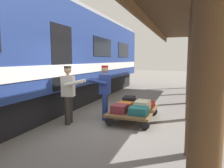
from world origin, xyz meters
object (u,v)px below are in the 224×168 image
at_px(luggage_cart, 133,111).
at_px(suitcase_red_plastic, 146,104).
at_px(suitcase_teal_softside, 139,111).
at_px(suitcase_cream_canvas, 142,105).
at_px(train_car, 24,54).
at_px(porter_in_overalls, 104,90).
at_px(suitcase_black_hardshell, 129,101).
at_px(suitcase_burgundy_valise, 120,109).
at_px(suitcase_orange_carryall, 125,106).
at_px(porter_by_door, 69,93).

distance_m(luggage_cart, suitcase_red_plastic, 0.61).
height_order(suitcase_teal_softside, suitcase_cream_canvas, suitcase_cream_canvas).
distance_m(train_car, porter_in_overalls, 2.99).
bearing_deg(suitcase_black_hardshell, suitcase_burgundy_valise, 90.00).
height_order(luggage_cart, suitcase_orange_carryall, suitcase_orange_carryall).
distance_m(train_car, suitcase_cream_canvas, 4.26).
height_order(suitcase_black_hardshell, porter_in_overalls, porter_in_overalls).
bearing_deg(porter_by_door, suitcase_orange_carryall, -144.91).
distance_m(suitcase_red_plastic, suitcase_burgundy_valise, 1.18).
xyz_separation_m(suitcase_orange_carryall, suitcase_cream_canvas, (-0.57, 0.00, 0.05)).
height_order(suitcase_burgundy_valise, porter_by_door, porter_by_door).
height_order(suitcase_red_plastic, suitcase_cream_canvas, suitcase_cream_canvas).
height_order(train_car, porter_in_overalls, train_car).
xyz_separation_m(suitcase_teal_softside, porter_in_overalls, (1.17, -0.30, 0.47)).
relative_size(suitcase_cream_canvas, porter_by_door, 0.34).
xyz_separation_m(suitcase_red_plastic, porter_in_overalls, (1.17, 0.74, 0.50)).
distance_m(luggage_cart, suitcase_orange_carryall, 0.32).
distance_m(suitcase_cream_canvas, porter_by_door, 2.25).
bearing_deg(porter_by_door, train_car, -11.35).
bearing_deg(suitcase_orange_carryall, suitcase_burgundy_valise, 90.00).
bearing_deg(porter_by_door, suitcase_red_plastic, -142.63).
height_order(luggage_cart, porter_in_overalls, porter_in_overalls).
distance_m(suitcase_teal_softside, porter_by_door, 2.08).
bearing_deg(porter_in_overalls, suitcase_red_plastic, -147.85).
relative_size(suitcase_cream_canvas, suitcase_burgundy_valise, 1.27).
height_order(luggage_cart, porter_by_door, porter_by_door).
bearing_deg(suitcase_teal_softside, luggage_cart, -61.34).
height_order(suitcase_black_hardshell, suitcase_burgundy_valise, suitcase_black_hardshell).
bearing_deg(suitcase_burgundy_valise, suitcase_teal_softside, -180.00).
xyz_separation_m(train_car, suitcase_black_hardshell, (-3.35, -1.11, -1.57)).
relative_size(suitcase_red_plastic, porter_in_overalls, 0.33).
bearing_deg(suitcase_cream_canvas, porter_in_overalls, 10.51).
distance_m(suitcase_teal_softside, suitcase_cream_canvas, 0.52).
distance_m(suitcase_red_plastic, suitcase_black_hardshell, 0.57).
bearing_deg(suitcase_red_plastic, porter_in_overalls, 32.15).
xyz_separation_m(suitcase_orange_carryall, suitcase_burgundy_valise, (0.00, 0.52, 0.02)).
xyz_separation_m(suitcase_black_hardshell, suitcase_burgundy_valise, (0.00, 1.04, -0.03)).
relative_size(train_car, suitcase_orange_carryall, 35.57).
distance_m(suitcase_teal_softside, suitcase_burgundy_valise, 0.57).
relative_size(suitcase_black_hardshell, suitcase_cream_canvas, 0.84).
bearing_deg(porter_in_overalls, suitcase_orange_carryall, -160.22).
bearing_deg(luggage_cart, suitcase_orange_carryall, 0.00).
distance_m(luggage_cart, porter_in_overalls, 1.11).
relative_size(suitcase_red_plastic, suitcase_black_hardshell, 1.13).
bearing_deg(suitcase_black_hardshell, suitcase_red_plastic, 180.00).
xyz_separation_m(suitcase_red_plastic, suitcase_cream_canvas, (0.00, 0.52, 0.07)).
bearing_deg(suitcase_orange_carryall, suitcase_black_hardshell, -90.00).
distance_m(suitcase_black_hardshell, porter_in_overalls, 1.05).
xyz_separation_m(train_car, suitcase_red_plastic, (-3.91, -1.11, -1.64)).
height_order(train_car, suitcase_orange_carryall, train_car).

